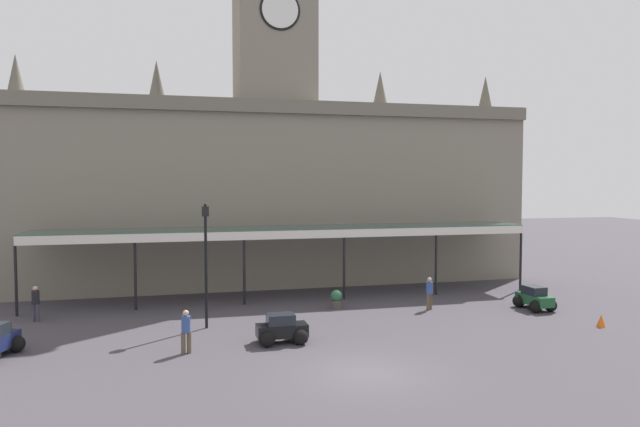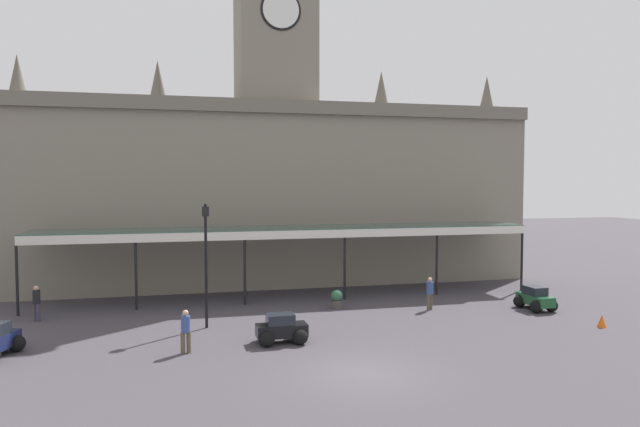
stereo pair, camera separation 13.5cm
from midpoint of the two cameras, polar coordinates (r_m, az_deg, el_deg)
name	(u,v)px [view 1 (the left image)]	position (r m, az deg, el deg)	size (l,w,h in m)	color
ground_plane	(365,373)	(20.42, 4.33, -15.52)	(140.00, 140.00, 0.00)	#433E45
station_building	(274,179)	(37.66, -4.67, 3.45)	(32.39, 6.70, 21.20)	gray
entrance_canopy	(291,230)	(32.29, -3.04, -1.65)	(27.72, 3.26, 3.96)	#38564C
car_black_sedan	(282,331)	(23.81, -3.98, -11.51)	(2.06, 1.53, 1.19)	black
car_green_sedan	(534,300)	(31.64, 20.35, -8.00)	(1.60, 2.10, 1.19)	#1E512D
pedestrian_near_entrance	(186,330)	(22.87, -13.30, -11.16)	(0.39, 0.34, 1.67)	brown
pedestrian_beside_cars	(36,302)	(30.25, -26.46, -7.87)	(0.34, 0.34, 1.67)	#3F384C
pedestrian_crossing_forecourt	(429,292)	(30.02, 10.65, -7.66)	(0.35, 0.34, 1.67)	brown
victorian_lamppost	(206,252)	(26.04, -11.40, -3.76)	(0.30, 0.30, 5.57)	black
traffic_cone	(601,321)	(29.17, 25.97, -9.52)	(0.40, 0.40, 0.56)	orange
planter_forecourt_centre	(336,299)	(29.94, 1.49, -8.45)	(0.60, 0.60, 0.96)	#47423D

